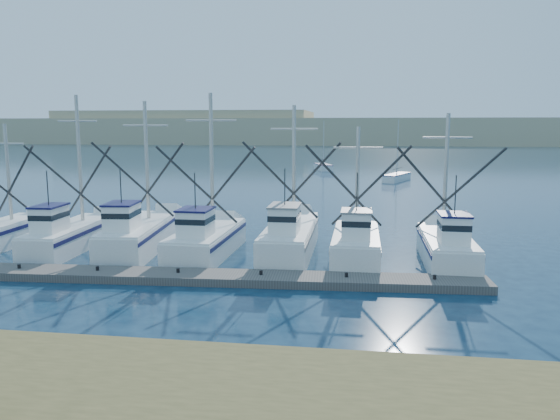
% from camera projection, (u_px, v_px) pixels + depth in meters
% --- Properties ---
extents(ground, '(500.00, 500.00, 0.00)m').
position_uv_depth(ground, '(349.00, 338.00, 19.02)').
color(ground, '#0D2339').
rests_on(ground, ground).
extents(floating_dock, '(29.14, 3.28, 0.39)m').
position_uv_depth(floating_dock, '(178.00, 276.00, 26.07)').
color(floating_dock, '#5B5651').
rests_on(floating_dock, ground).
extents(dune_ridge, '(360.00, 60.00, 10.00)m').
position_uv_depth(dune_ridge, '(359.00, 131.00, 223.63)').
color(dune_ridge, tan).
rests_on(dune_ridge, ground).
extents(trawler_fleet, '(28.65, 9.54, 9.18)m').
position_uv_depth(trawler_fleet, '(212.00, 239.00, 31.00)').
color(trawler_fleet, white).
rests_on(trawler_fleet, ground).
extents(sailboat_near, '(4.14, 6.95, 8.10)m').
position_uv_depth(sailboat_near, '(397.00, 177.00, 72.35)').
color(sailboat_near, white).
rests_on(sailboat_near, ground).
extents(sailboat_far, '(3.55, 6.11, 8.10)m').
position_uv_depth(sailboat_far, '(323.00, 167.00, 90.29)').
color(sailboat_far, white).
rests_on(sailboat_far, ground).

